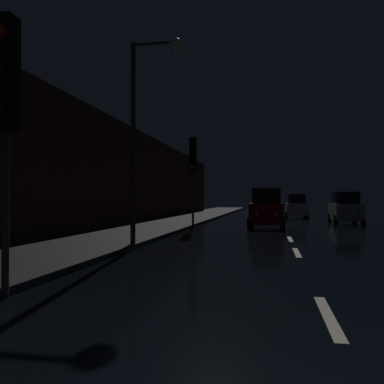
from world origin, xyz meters
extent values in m
cube|color=black|center=(0.00, 24.50, -0.01)|extent=(26.73, 84.00, 0.02)
cube|color=#28282B|center=(-7.17, 24.50, 0.07)|extent=(4.40, 84.00, 0.15)
cube|color=#472319|center=(-9.77, 21.00, 3.08)|extent=(0.80, 63.00, 6.16)
cube|color=beige|center=(0.00, 3.00, 0.01)|extent=(0.16, 2.20, 0.01)
cube|color=beige|center=(0.00, 9.82, 0.01)|extent=(0.16, 2.20, 0.01)
cube|color=beige|center=(0.00, 14.01, 0.01)|extent=(0.16, 2.20, 0.01)
cylinder|color=#38383A|center=(-4.97, 3.20, 1.33)|extent=(0.12, 0.12, 2.66)
cube|color=black|center=(-4.97, 3.20, 3.61)|extent=(0.32, 0.35, 1.90)
sphere|color=red|center=(-4.96, 3.02, 4.24)|extent=(0.22, 0.22, 0.22)
sphere|color=black|center=(-4.96, 3.02, 3.61)|extent=(0.22, 0.22, 0.22)
sphere|color=black|center=(-4.96, 3.02, 2.98)|extent=(0.22, 0.22, 0.22)
cylinder|color=#38383A|center=(-4.87, 19.47, 1.50)|extent=(0.12, 0.12, 3.00)
cube|color=black|center=(-4.87, 19.47, 3.95)|extent=(0.37, 0.40, 1.90)
sphere|color=black|center=(-4.90, 19.29, 4.59)|extent=(0.22, 0.22, 0.22)
sphere|color=black|center=(-4.90, 19.29, 3.95)|extent=(0.22, 0.22, 0.22)
sphere|color=#19D84C|center=(-4.90, 19.29, 3.32)|extent=(0.22, 0.22, 0.22)
cylinder|color=#2D2D30|center=(-5.07, 9.93, 3.28)|extent=(0.16, 0.16, 6.57)
cylinder|color=#2D2D30|center=(-4.37, 9.93, 6.52)|extent=(1.40, 0.10, 0.10)
sphere|color=beige|center=(-3.67, 9.93, 6.42)|extent=(0.44, 0.44, 0.44)
cube|color=maroon|center=(-0.97, 21.33, 0.78)|extent=(1.81, 4.23, 1.11)
cube|color=black|center=(-0.97, 21.48, 1.76)|extent=(1.54, 2.11, 0.85)
cylinder|color=black|center=(-0.08, 19.85, 0.32)|extent=(0.22, 0.64, 0.64)
cylinder|color=black|center=(-1.86, 19.85, 0.32)|extent=(0.22, 0.64, 0.64)
cylinder|color=black|center=(-0.08, 22.81, 0.32)|extent=(0.22, 0.64, 0.64)
cylinder|color=black|center=(-1.86, 22.81, 0.32)|extent=(0.22, 0.64, 0.64)
sphere|color=white|center=(-0.47, 19.26, 0.78)|extent=(0.18, 0.18, 0.18)
sphere|color=white|center=(-1.47, 19.26, 0.78)|extent=(0.18, 0.18, 0.18)
sphere|color=red|center=(-0.47, 23.40, 0.78)|extent=(0.18, 0.18, 0.18)
sphere|color=red|center=(-1.47, 23.40, 0.78)|extent=(0.18, 0.18, 0.18)
cube|color=#A5A8AD|center=(4.07, 26.01, 0.73)|extent=(1.69, 3.94, 1.03)
cube|color=black|center=(4.07, 25.86, 1.63)|extent=(1.43, 1.97, 0.79)
cylinder|color=black|center=(3.24, 27.38, 0.30)|extent=(0.21, 0.60, 0.60)
cylinder|color=black|center=(4.89, 27.38, 0.30)|extent=(0.21, 0.60, 0.60)
cylinder|color=black|center=(3.24, 24.63, 0.30)|extent=(0.21, 0.60, 0.60)
cylinder|color=black|center=(4.89, 24.63, 0.30)|extent=(0.21, 0.60, 0.60)
sphere|color=slate|center=(3.60, 27.93, 0.73)|extent=(0.17, 0.17, 0.17)
sphere|color=slate|center=(4.53, 27.93, 0.73)|extent=(0.17, 0.17, 0.17)
sphere|color=red|center=(3.60, 24.08, 0.73)|extent=(0.17, 0.17, 0.17)
sphere|color=red|center=(4.53, 24.08, 0.73)|extent=(0.17, 0.17, 0.17)
cube|color=#A5A8AD|center=(1.40, 33.63, 0.70)|extent=(1.62, 3.78, 0.99)
cube|color=black|center=(1.40, 33.50, 1.57)|extent=(1.38, 1.89, 0.76)
cylinder|color=black|center=(0.61, 34.96, 0.29)|extent=(0.20, 0.58, 0.58)
cylinder|color=black|center=(2.19, 34.96, 0.29)|extent=(0.20, 0.58, 0.58)
cylinder|color=black|center=(0.61, 32.31, 0.29)|extent=(0.20, 0.58, 0.58)
cylinder|color=black|center=(2.19, 32.31, 0.29)|extent=(0.20, 0.58, 0.58)
sphere|color=slate|center=(0.95, 35.48, 0.70)|extent=(0.16, 0.16, 0.16)
sphere|color=slate|center=(1.84, 35.48, 0.70)|extent=(0.16, 0.16, 0.16)
sphere|color=red|center=(0.95, 31.78, 0.70)|extent=(0.16, 0.16, 0.16)
sphere|color=red|center=(1.84, 31.78, 0.70)|extent=(0.16, 0.16, 0.16)
camera|label=1|loc=(-0.77, -2.95, 1.59)|focal=39.53mm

